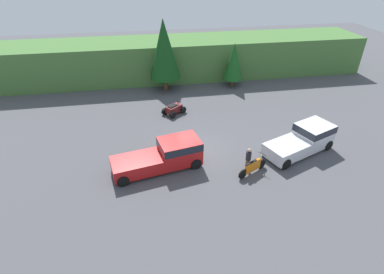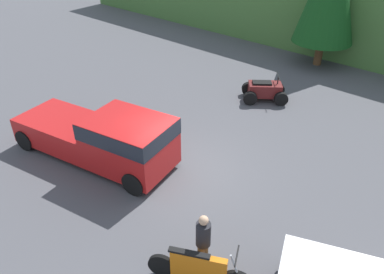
{
  "view_description": "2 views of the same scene",
  "coord_description": "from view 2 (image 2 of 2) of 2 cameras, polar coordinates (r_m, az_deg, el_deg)",
  "views": [
    {
      "loc": [
        -3.31,
        -17.65,
        12.59
      ],
      "look_at": [
        -0.19,
        0.66,
        0.95
      ],
      "focal_mm": 28.0,
      "sensor_mm": 36.0,
      "label": 1
    },
    {
      "loc": [
        6.87,
        -7.29,
        7.65
      ],
      "look_at": [
        -0.19,
        0.66,
        0.95
      ],
      "focal_mm": 35.0,
      "sensor_mm": 36.0,
      "label": 2
    }
  ],
  "objects": [
    {
      "name": "dirt_bike",
      "position": [
        9.11,
        1.01,
        -19.43
      ],
      "size": [
        2.24,
        1.27,
        1.21
      ],
      "rotation": [
        0.0,
        0.0,
        0.48
      ],
      "color": "black",
      "rests_on": "ground_plane"
    },
    {
      "name": "pickup_truck_red",
      "position": [
        12.85,
        -12.98,
        0.06
      ],
      "size": [
        6.2,
        3.2,
        1.88
      ],
      "rotation": [
        0.0,
        0.0,
        0.2
      ],
      "color": "red",
      "rests_on": "ground_plane"
    },
    {
      "name": "ground_plane",
      "position": [
        12.61,
        -1.34,
        -5.17
      ],
      "size": [
        80.0,
        80.0,
        0.0
      ],
      "primitive_type": "plane",
      "color": "#4C4C51"
    },
    {
      "name": "quad_atv",
      "position": [
        17.25,
        10.99,
        6.95
      ],
      "size": [
        2.3,
        2.18,
        1.17
      ],
      "rotation": [
        0.0,
        0.0,
        0.68
      ],
      "color": "black",
      "rests_on": "ground_plane"
    },
    {
      "name": "hillside_backdrop",
      "position": [
        24.92,
        25.59,
        16.3
      ],
      "size": [
        44.0,
        6.0,
        4.14
      ],
      "color": "#477538",
      "rests_on": "ground_plane"
    },
    {
      "name": "rider_person",
      "position": [
        9.07,
        1.71,
        -15.6
      ],
      "size": [
        0.43,
        0.43,
        1.71
      ],
      "rotation": [
        0.0,
        0.0,
        0.24
      ],
      "color": "brown",
      "rests_on": "ground_plane"
    }
  ]
}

